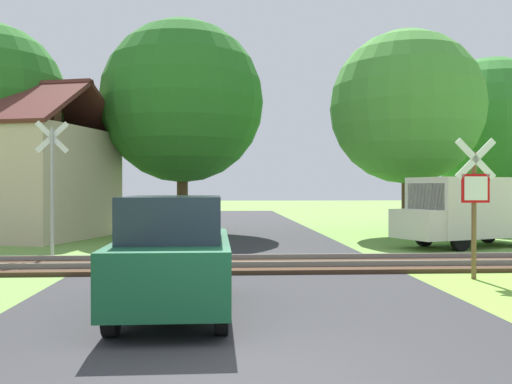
% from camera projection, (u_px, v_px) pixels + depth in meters
% --- Properties ---
extents(ground_plane, '(160.00, 160.00, 0.00)m').
position_uv_depth(ground_plane, '(258.00, 379.00, 5.66)').
color(ground_plane, '#6B9942').
extents(road_asphalt, '(7.42, 80.00, 0.01)m').
position_uv_depth(road_asphalt, '(249.00, 329.00, 7.66)').
color(road_asphalt, '#2D2D30').
rests_on(road_asphalt, ground).
extents(rail_track, '(60.00, 2.60, 0.22)m').
position_uv_depth(rail_track, '(238.00, 265.00, 13.70)').
color(rail_track, '#422D1E').
rests_on(rail_track, ground).
extents(stop_sign_near, '(0.88, 0.15, 2.94)m').
position_uv_depth(stop_sign_near, '(475.00, 198.00, 11.82)').
color(stop_sign_near, brown).
rests_on(stop_sign_near, ground).
extents(crossing_sign_far, '(0.85, 0.27, 3.72)m').
position_uv_depth(crossing_sign_far, '(52.00, 179.00, 15.33)').
color(crossing_sign_far, '#9E9EA5').
rests_on(crossing_sign_far, ground).
extents(house, '(8.32, 7.76, 5.95)m').
position_uv_depth(house, '(10.00, 180.00, 21.84)').
color(house, '#C6B293').
rests_on(house, ground).
extents(tree_right, '(6.07, 6.07, 8.14)m').
position_uv_depth(tree_right, '(407.00, 107.00, 22.57)').
color(tree_right, '#513823').
rests_on(tree_right, ground).
extents(tree_far, '(6.56, 6.56, 8.12)m').
position_uv_depth(tree_far, '(492.00, 127.00, 27.25)').
color(tree_far, '#513823').
rests_on(tree_far, ground).
extents(tree_center, '(6.82, 6.82, 8.96)m').
position_uv_depth(tree_center, '(182.00, 102.00, 23.95)').
color(tree_center, '#513823').
rests_on(tree_center, ground).
extents(mail_truck, '(5.24, 3.58, 2.24)m').
position_uv_depth(mail_truck, '(471.00, 209.00, 18.39)').
color(mail_truck, silver).
rests_on(mail_truck, ground).
extents(parked_car, '(1.69, 4.02, 1.78)m').
position_uv_depth(parked_car, '(174.00, 255.00, 8.62)').
color(parked_car, '#144C2D').
rests_on(parked_car, ground).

